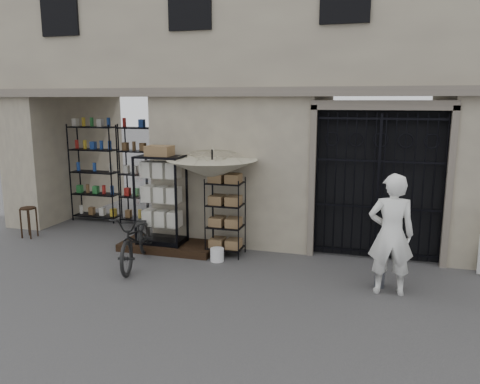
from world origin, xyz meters
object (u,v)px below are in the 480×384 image
(wire_rack, at_px, (225,218))
(bicycle, at_px, (138,264))
(white_bucket, at_px, (217,255))
(shopkeeper, at_px, (387,293))
(steel_bollard, at_px, (381,261))
(display_cabinet, at_px, (161,204))
(wooden_stool, at_px, (29,222))
(market_umbrella, at_px, (212,164))

(wire_rack, distance_m, bicycle, 1.93)
(white_bucket, distance_m, shopkeeper, 3.24)
(wire_rack, xyz_separation_m, steel_bollard, (3.00, -0.89, -0.31))
(display_cabinet, xyz_separation_m, white_bucket, (1.34, -0.35, -0.85))
(wire_rack, distance_m, white_bucket, 0.77)
(wire_rack, height_order, bicycle, wire_rack)
(wire_rack, bearing_deg, wooden_stool, 158.17)
(wire_rack, relative_size, white_bucket, 5.96)
(white_bucket, bearing_deg, bicycle, -157.40)
(white_bucket, height_order, bicycle, bicycle)
(market_umbrella, xyz_separation_m, steel_bollard, (3.27, -0.89, -1.39))
(display_cabinet, relative_size, white_bucket, 7.49)
(steel_bollard, bearing_deg, wooden_stool, 174.01)
(wooden_stool, relative_size, shopkeeper, 0.35)
(white_bucket, bearing_deg, wire_rack, 84.62)
(market_umbrella, xyz_separation_m, white_bucket, (0.23, -0.42, -1.72))
(white_bucket, distance_m, bicycle, 1.54)
(white_bucket, xyz_separation_m, shopkeeper, (3.17, -0.67, -0.13))
(steel_bollard, bearing_deg, shopkeeper, -57.05)
(market_umbrella, bearing_deg, wooden_stool, -178.93)
(wire_rack, relative_size, market_umbrella, 0.62)
(market_umbrella, height_order, wooden_stool, market_umbrella)
(display_cabinet, relative_size, steel_bollard, 2.16)
(display_cabinet, height_order, bicycle, display_cabinet)
(display_cabinet, distance_m, bicycle, 1.36)
(bicycle, height_order, steel_bollard, bicycle)
(market_umbrella, height_order, white_bucket, market_umbrella)
(bicycle, xyz_separation_m, steel_bollard, (4.45, 0.12, 0.46))
(wire_rack, xyz_separation_m, wooden_stool, (-4.69, -0.08, -0.41))
(bicycle, bearing_deg, display_cabinet, 71.92)
(display_cabinet, height_order, wooden_stool, display_cabinet)
(white_bucket, height_order, shopkeeper, white_bucket)
(white_bucket, distance_m, wooden_stool, 4.67)
(market_umbrella, bearing_deg, display_cabinet, -176.69)
(white_bucket, bearing_deg, shopkeeper, -11.97)
(display_cabinet, distance_m, wooden_stool, 3.37)
(market_umbrella, height_order, bicycle, market_umbrella)
(market_umbrella, distance_m, shopkeeper, 4.02)
(market_umbrella, bearing_deg, bicycle, -139.64)
(white_bucket, xyz_separation_m, wooden_stool, (-4.65, 0.33, 0.24))
(wire_rack, distance_m, steel_bollard, 3.15)
(wooden_stool, height_order, steel_bollard, steel_bollard)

